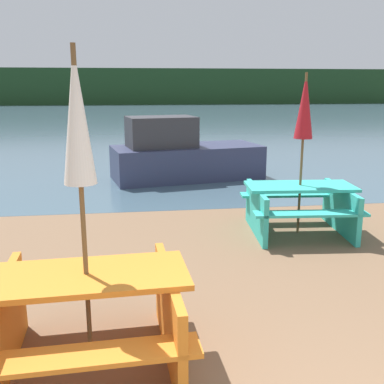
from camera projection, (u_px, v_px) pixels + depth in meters
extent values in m
cube|color=#425B6B|center=(148.00, 116.00, 32.06)|extent=(60.00, 50.00, 0.00)
cube|color=#1E3D1E|center=(141.00, 87.00, 50.88)|extent=(80.00, 1.60, 4.00)
cube|color=orange|center=(86.00, 276.00, 3.38)|extent=(1.56, 0.78, 0.04)
cube|color=orange|center=(85.00, 356.00, 2.93)|extent=(1.54, 0.36, 0.04)
cube|color=orange|center=(91.00, 285.00, 3.98)|extent=(1.54, 0.36, 0.04)
cube|color=orange|center=(4.00, 330.00, 3.36)|extent=(0.14, 1.38, 0.72)
cube|color=orange|center=(169.00, 315.00, 3.58)|extent=(0.14, 1.38, 0.72)
cube|color=#33B7A8|center=(300.00, 186.00, 6.57)|extent=(1.60, 0.82, 0.04)
cube|color=#33B7A8|center=(311.00, 214.00, 6.09)|extent=(1.57, 0.40, 0.04)
cube|color=#33B7A8|center=(289.00, 195.00, 7.16)|extent=(1.57, 0.40, 0.04)
cube|color=#33B7A8|center=(256.00, 211.00, 6.62)|extent=(0.18, 1.38, 0.68)
cube|color=#33B7A8|center=(341.00, 210.00, 6.68)|extent=(0.18, 1.38, 0.68)
cylinder|color=brown|center=(302.00, 155.00, 6.46)|extent=(0.04, 0.04, 2.32)
cone|color=#A81923|center=(305.00, 106.00, 6.30)|extent=(0.26, 0.26, 0.92)
cylinder|color=brown|center=(83.00, 217.00, 3.27)|extent=(0.04, 0.04, 2.42)
cone|color=white|center=(77.00, 116.00, 3.10)|extent=(0.24, 0.24, 0.96)
cube|color=#333856|center=(187.00, 162.00, 10.57)|extent=(3.63, 2.05, 0.77)
cube|color=#333338|center=(161.00, 132.00, 10.21)|extent=(1.67, 1.27, 0.69)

